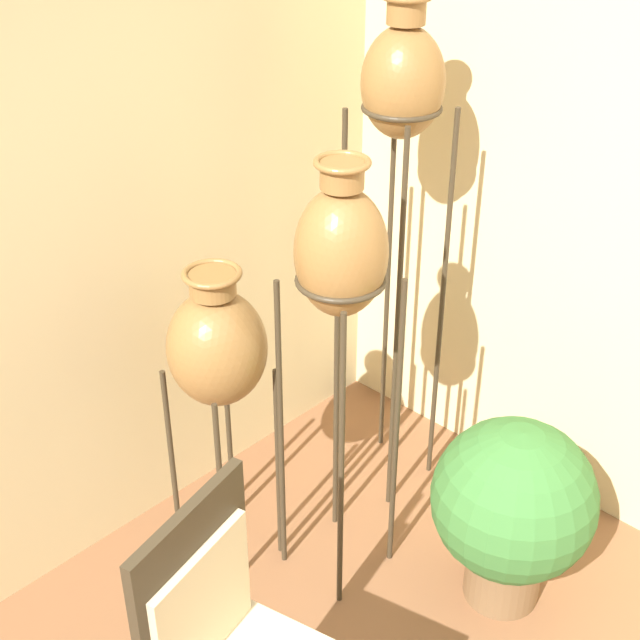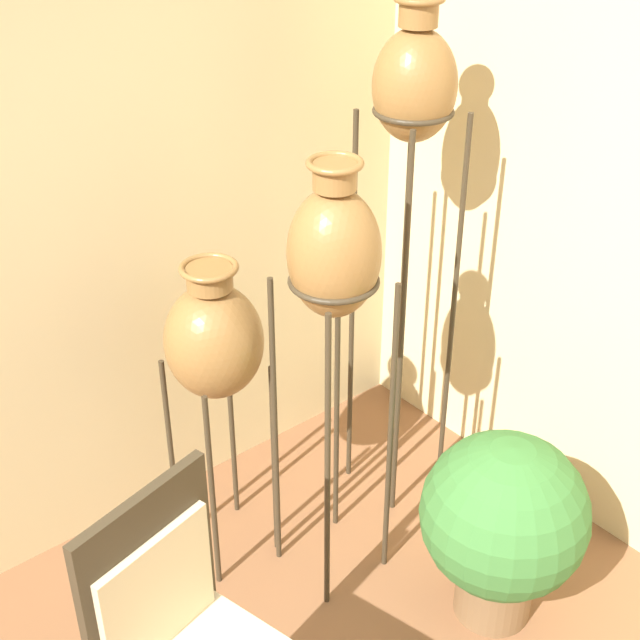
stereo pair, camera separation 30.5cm
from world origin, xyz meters
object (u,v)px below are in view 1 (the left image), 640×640
at_px(vase_stand_medium, 341,259).
at_px(vase_stand_short, 217,349).
at_px(vase_stand_tall, 402,98).
at_px(potted_plant, 512,506).

relative_size(vase_stand_medium, vase_stand_short, 1.32).
bearing_deg(vase_stand_tall, potted_plant, -106.96).
relative_size(vase_stand_short, potted_plant, 1.66).
height_order(vase_stand_medium, vase_stand_short, vase_stand_medium).
distance_m(vase_stand_medium, potted_plant, 1.05).
height_order(vase_stand_tall, potted_plant, vase_stand_tall).
xyz_separation_m(vase_stand_tall, vase_stand_medium, (-0.51, -0.20, -0.35)).
distance_m(vase_stand_short, potted_plant, 1.13).
bearing_deg(vase_stand_medium, potted_plant, -62.12).
bearing_deg(potted_plant, vase_stand_medium, 117.88).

